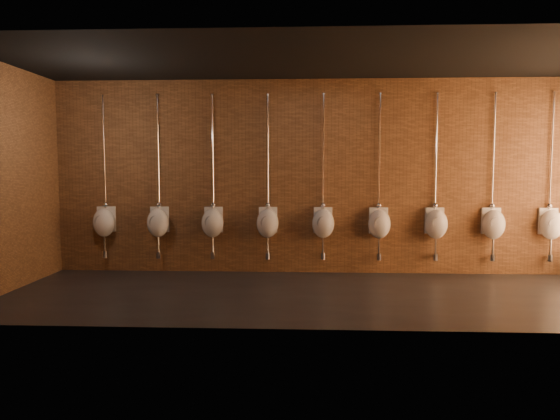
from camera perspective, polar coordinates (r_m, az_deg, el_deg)
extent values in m
plane|color=black|center=(7.00, 3.50, -9.64)|extent=(8.50, 8.50, 0.00)
cube|color=black|center=(6.94, 3.64, 16.89)|extent=(8.50, 3.00, 0.04)
cube|color=brown|center=(8.28, 3.39, 3.78)|extent=(8.50, 0.04, 3.20)
cube|color=brown|center=(5.29, 3.85, 3.23)|extent=(8.50, 0.04, 3.20)
cube|color=brown|center=(7.94, -28.82, 3.16)|extent=(0.04, 3.00, 3.20)
ellipsoid|color=white|center=(8.84, -19.48, -1.36)|extent=(0.39, 0.35, 0.48)
cube|color=white|center=(8.94, -19.20, -0.98)|extent=(0.31, 0.07, 0.43)
cylinder|color=gray|center=(8.73, -19.78, -1.26)|extent=(0.21, 0.04, 0.21)
cylinder|color=silver|center=(8.89, -19.45, 6.26)|extent=(0.02, 0.02, 1.87)
sphere|color=silver|center=(8.90, -19.32, 0.60)|extent=(0.09, 0.09, 0.09)
cylinder|color=silver|center=(8.97, -19.62, 12.24)|extent=(0.06, 0.06, 0.01)
cylinder|color=silver|center=(8.88, -19.42, -3.48)|extent=(0.03, 0.03, 0.30)
cylinder|color=silver|center=(8.91, -19.38, -4.81)|extent=(0.09, 0.09, 0.12)
cylinder|color=silver|center=(8.98, -19.19, -4.73)|extent=(0.03, 0.16, 0.03)
ellipsoid|color=white|center=(8.54, -13.78, -1.43)|extent=(0.39, 0.35, 0.48)
cube|color=white|center=(8.65, -13.56, -1.03)|extent=(0.31, 0.07, 0.43)
cylinder|color=gray|center=(8.42, -14.01, -1.32)|extent=(0.21, 0.04, 0.21)
cylinder|color=silver|center=(8.59, -13.75, 6.45)|extent=(0.02, 0.02, 1.87)
sphere|color=silver|center=(8.60, -13.65, 0.60)|extent=(0.09, 0.09, 0.09)
cylinder|color=silver|center=(8.67, -13.87, 12.64)|extent=(0.06, 0.06, 0.01)
cylinder|color=silver|center=(8.58, -13.74, -3.62)|extent=(0.03, 0.03, 0.30)
cylinder|color=silver|center=(8.61, -13.71, -5.00)|extent=(0.09, 0.09, 0.12)
cylinder|color=silver|center=(8.69, -13.56, -4.92)|extent=(0.03, 0.16, 0.03)
ellipsoid|color=white|center=(8.33, -7.73, -1.49)|extent=(0.39, 0.35, 0.48)
cube|color=white|center=(8.44, -7.59, -1.08)|extent=(0.31, 0.07, 0.43)
cylinder|color=gray|center=(8.21, -7.88, -1.38)|extent=(0.21, 0.04, 0.21)
cylinder|color=silver|center=(8.38, -7.70, 6.59)|extent=(0.02, 0.02, 1.87)
sphere|color=silver|center=(8.39, -7.64, 0.59)|extent=(0.09, 0.09, 0.09)
cylinder|color=silver|center=(8.46, -7.77, 12.93)|extent=(0.06, 0.06, 0.01)
cylinder|color=silver|center=(8.37, -7.70, -3.74)|extent=(0.03, 0.03, 0.30)
cylinder|color=silver|center=(8.40, -7.69, -5.15)|extent=(0.09, 0.09, 0.12)
cylinder|color=silver|center=(8.48, -7.59, -5.06)|extent=(0.03, 0.16, 0.03)
ellipsoid|color=white|center=(8.21, -1.43, -1.54)|extent=(0.39, 0.35, 0.48)
cube|color=white|center=(8.33, -1.38, -1.12)|extent=(0.31, 0.07, 0.43)
cylinder|color=gray|center=(8.09, -1.49, -1.43)|extent=(0.21, 0.04, 0.21)
cylinder|color=silver|center=(8.27, -1.40, 6.66)|extent=(0.02, 0.02, 1.87)
sphere|color=silver|center=(8.27, -1.39, 0.58)|extent=(0.09, 0.09, 0.09)
cylinder|color=silver|center=(8.35, -1.42, 13.09)|extent=(0.06, 0.06, 0.01)
cylinder|color=silver|center=(8.26, -1.43, -3.81)|extent=(0.03, 0.03, 0.30)
cylinder|color=silver|center=(8.29, -1.43, -5.25)|extent=(0.09, 0.09, 0.12)
cylinder|color=silver|center=(8.37, -1.39, -5.15)|extent=(0.03, 0.16, 0.03)
ellipsoid|color=white|center=(8.20, 4.96, -1.56)|extent=(0.39, 0.35, 0.48)
cube|color=white|center=(8.31, 4.93, -1.14)|extent=(0.31, 0.07, 0.43)
cylinder|color=gray|center=(8.08, 4.99, -1.45)|extent=(0.21, 0.04, 0.21)
cylinder|color=silver|center=(8.25, 4.99, 6.65)|extent=(0.02, 0.02, 1.87)
sphere|color=silver|center=(8.26, 4.95, 0.55)|extent=(0.09, 0.09, 0.09)
cylinder|color=silver|center=(8.34, 5.04, 13.08)|extent=(0.06, 0.06, 0.01)
cylinder|color=silver|center=(8.24, 4.94, -3.84)|extent=(0.03, 0.03, 0.30)
cylinder|color=silver|center=(8.28, 4.93, -5.28)|extent=(0.09, 0.09, 0.12)
cylinder|color=silver|center=(8.36, 4.91, -5.18)|extent=(0.03, 0.16, 0.03)
ellipsoid|color=white|center=(8.29, 11.29, -1.57)|extent=(0.39, 0.35, 0.48)
cube|color=white|center=(8.40, 11.17, -1.16)|extent=(0.31, 0.07, 0.43)
cylinder|color=gray|center=(8.17, 11.42, -1.46)|extent=(0.21, 0.04, 0.21)
cylinder|color=silver|center=(8.34, 11.32, 6.55)|extent=(0.02, 0.02, 1.87)
sphere|color=silver|center=(8.35, 11.23, 0.53)|extent=(0.09, 0.09, 0.09)
cylinder|color=silver|center=(8.43, 11.43, 12.92)|extent=(0.06, 0.06, 0.01)
cylinder|color=silver|center=(8.33, 11.25, -3.82)|extent=(0.03, 0.03, 0.30)
cylinder|color=silver|center=(8.37, 11.23, -5.25)|extent=(0.09, 0.09, 0.12)
cylinder|color=silver|center=(8.44, 11.15, -5.15)|extent=(0.03, 0.16, 0.03)
ellipsoid|color=white|center=(8.48, 17.42, -1.56)|extent=(0.39, 0.35, 0.48)
cube|color=white|center=(8.59, 17.22, -1.15)|extent=(0.31, 0.07, 0.43)
cylinder|color=gray|center=(8.36, 17.63, -1.45)|extent=(0.21, 0.04, 0.21)
cylinder|color=silver|center=(8.53, 17.44, 6.39)|extent=(0.02, 0.02, 1.87)
sphere|color=silver|center=(8.54, 17.31, 0.49)|extent=(0.09, 0.09, 0.09)
cylinder|color=silver|center=(8.61, 17.60, 12.62)|extent=(0.06, 0.06, 0.01)
cylinder|color=silver|center=(8.52, 17.36, -3.76)|extent=(0.03, 0.03, 0.30)
cylinder|color=silver|center=(8.55, 17.33, -5.16)|extent=(0.09, 0.09, 0.12)
cylinder|color=silver|center=(8.63, 17.19, -5.07)|extent=(0.03, 0.16, 0.03)
ellipsoid|color=white|center=(8.76, 23.21, -1.53)|extent=(0.39, 0.35, 0.48)
cube|color=white|center=(8.86, 22.96, -1.14)|extent=(0.31, 0.07, 0.43)
cylinder|color=gray|center=(8.64, 23.50, -1.43)|extent=(0.21, 0.04, 0.21)
cylinder|color=silver|center=(8.81, 23.24, 6.16)|extent=(0.02, 0.02, 1.87)
sphere|color=silver|center=(8.81, 23.08, 0.45)|extent=(0.09, 0.09, 0.09)
cylinder|color=silver|center=(8.88, 23.44, 12.20)|extent=(0.06, 0.06, 0.01)
cylinder|color=silver|center=(8.80, 23.14, -3.67)|extent=(0.03, 0.03, 0.30)
cylinder|color=silver|center=(8.83, 23.10, -5.02)|extent=(0.09, 0.09, 0.12)
cylinder|color=silver|center=(8.90, 22.92, -4.93)|extent=(0.03, 0.16, 0.03)
ellipsoid|color=white|center=(9.12, 28.60, -1.49)|extent=(0.39, 0.35, 0.48)
cube|color=white|center=(9.22, 28.29, -1.12)|extent=(0.31, 0.07, 0.43)
cylinder|color=gray|center=(9.01, 28.95, -1.39)|extent=(0.21, 0.04, 0.21)
cylinder|color=silver|center=(9.17, 28.63, 5.90)|extent=(0.02, 0.02, 1.87)
sphere|color=silver|center=(9.17, 28.44, 0.41)|extent=(0.09, 0.09, 0.09)
cylinder|color=silver|center=(9.24, 28.86, 11.70)|extent=(0.06, 0.06, 0.01)
cylinder|color=silver|center=(9.16, 28.52, -3.54)|extent=(0.03, 0.03, 0.30)
cylinder|color=silver|center=(9.19, 28.47, -4.84)|extent=(0.09, 0.09, 0.12)
cylinder|color=silver|center=(9.26, 28.26, -4.76)|extent=(0.03, 0.16, 0.03)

